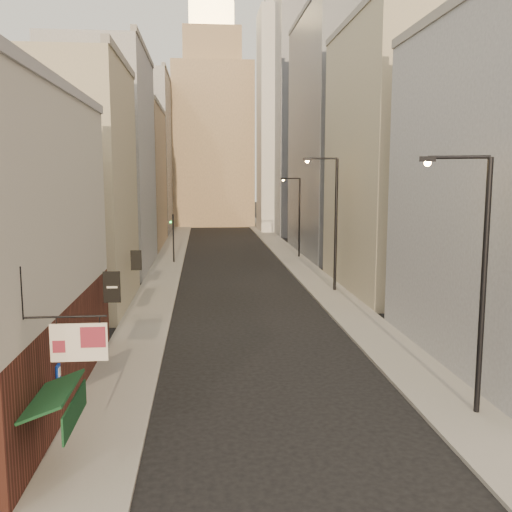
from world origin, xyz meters
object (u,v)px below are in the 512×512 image
Objects in this scene: white_tower at (284,113)px; streetlamp_far at (298,213)px; traffic_light_left at (173,230)px; streetlamp_near at (477,270)px; streetlamp_mid at (333,216)px; clock_tower at (213,126)px.

streetlamp_far is at bearing -95.31° from white_tower.
streetlamp_far is at bearing -178.61° from traffic_light_left.
streetlamp_mid is at bearing 114.01° from streetlamp_near.
clock_tower is 5.22× the size of streetlamp_far.
streetlamp_far is (-2.85, -30.64, -13.69)m from white_tower.
streetlamp_mid is at bearing -105.19° from streetlamp_far.
traffic_light_left is at bearing 177.46° from streetlamp_far.
streetlamp_mid is (7.78, -62.82, -11.83)m from clock_tower.
white_tower is (11.00, -14.00, 0.97)m from clock_tower.
streetlamp_mid is (-0.05, 22.81, 0.35)m from streetlamp_near.
white_tower reaches higher than streetlamp_mid.
white_tower is at bearing -125.70° from traffic_light_left.
clock_tower is at bearing 97.65° from streetlamp_mid.
traffic_light_left is (-13.11, -2.66, -1.46)m from streetlamp_far.
streetlamp_far is at bearing 113.43° from streetlamp_near.
streetlamp_near is 22.81m from streetlamp_mid.
traffic_light_left is (-12.79, 38.33, -2.00)m from streetlamp_near.
white_tower is 4.09× the size of streetlamp_mid.
clock_tower is 64.40m from streetlamp_mid.
streetlamp_mid is at bearing -82.94° from clock_tower.
white_tower is at bearing 86.81° from streetlamp_mid.
clock_tower is 4.71× the size of streetlamp_near.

